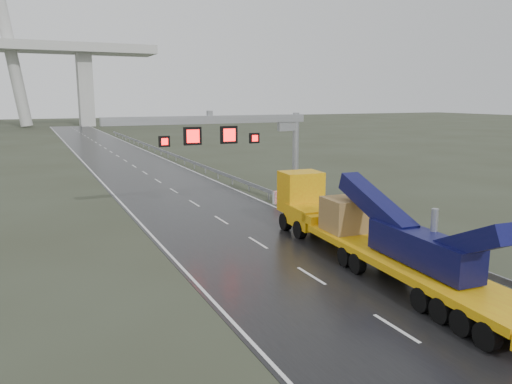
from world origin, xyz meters
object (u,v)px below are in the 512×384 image
sign_gantry (238,136)px  heavy_haul_truck (358,227)px  striped_barrier (277,197)px  exit_sign_pair (304,185)px

sign_gantry → heavy_haul_truck: size_ratio=0.78×
heavy_haul_truck → striped_barrier: (2.43, 14.01, -1.21)m
heavy_haul_truck → striped_barrier: 14.27m
heavy_haul_truck → exit_sign_pair: heavy_haul_truck is taller
sign_gantry → striped_barrier: 6.56m
exit_sign_pair → sign_gantry: bearing=-167.3°
heavy_haul_truck → sign_gantry: bearing=100.2°
heavy_haul_truck → exit_sign_pair: bearing=76.8°
sign_gantry → exit_sign_pair: sign_gantry is taller
sign_gantry → striped_barrier: sign_gantry is taller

